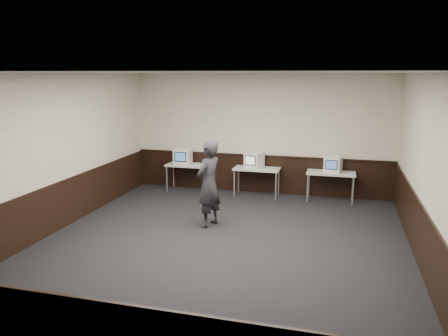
% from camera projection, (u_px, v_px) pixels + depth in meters
% --- Properties ---
extents(floor, '(8.00, 8.00, 0.00)m').
position_uv_depth(floor, '(220.00, 246.00, 8.22)').
color(floor, black).
rests_on(floor, ground).
extents(ceiling, '(8.00, 8.00, 0.00)m').
position_uv_depth(ceiling, '(220.00, 72.00, 7.54)').
color(ceiling, white).
rests_on(ceiling, back_wall).
extents(back_wall, '(7.00, 0.00, 7.00)m').
position_uv_depth(back_wall, '(260.00, 134.00, 11.66)').
color(back_wall, beige).
rests_on(back_wall, ground).
extents(front_wall, '(7.00, 0.00, 7.00)m').
position_uv_depth(front_wall, '(107.00, 245.00, 4.11)').
color(front_wall, beige).
rests_on(front_wall, ground).
extents(left_wall, '(0.00, 8.00, 8.00)m').
position_uv_depth(left_wall, '(53.00, 154.00, 8.77)').
color(left_wall, beige).
rests_on(left_wall, ground).
extents(right_wall, '(0.00, 8.00, 8.00)m').
position_uv_depth(right_wall, '(430.00, 174.00, 7.00)').
color(right_wall, beige).
rests_on(right_wall, ground).
extents(wainscot_back, '(6.98, 0.04, 1.00)m').
position_uv_depth(wainscot_back, '(259.00, 174.00, 11.87)').
color(wainscot_back, black).
rests_on(wainscot_back, back_wall).
extents(wainscot_left, '(0.04, 7.98, 1.00)m').
position_uv_depth(wainscot_left, '(58.00, 206.00, 9.00)').
color(wainscot_left, black).
rests_on(wainscot_left, left_wall).
extents(wainscot_right, '(0.04, 7.98, 1.00)m').
position_uv_depth(wainscot_right, '(422.00, 239.00, 7.23)').
color(wainscot_right, black).
rests_on(wainscot_right, right_wall).
extents(wainscot_rail, '(6.98, 0.06, 0.04)m').
position_uv_depth(wainscot_rail, '(260.00, 156.00, 11.74)').
color(wainscot_rail, black).
rests_on(wainscot_rail, wainscot_back).
extents(desk_left, '(1.20, 0.60, 0.75)m').
position_uv_depth(desk_left, '(189.00, 167.00, 11.96)').
color(desk_left, silver).
rests_on(desk_left, ground).
extents(desk_center, '(1.20, 0.60, 0.75)m').
position_uv_depth(desk_center, '(257.00, 171.00, 11.48)').
color(desk_center, silver).
rests_on(desk_center, ground).
extents(desk_right, '(1.20, 0.60, 0.75)m').
position_uv_depth(desk_right, '(331.00, 175.00, 10.99)').
color(desk_right, silver).
rests_on(desk_right, ground).
extents(emac_left, '(0.47, 0.50, 0.44)m').
position_uv_depth(emac_left, '(183.00, 156.00, 11.93)').
color(emac_left, white).
rests_on(emac_left, desk_left).
extents(emac_center, '(0.52, 0.53, 0.41)m').
position_uv_depth(emac_center, '(254.00, 160.00, 11.48)').
color(emac_center, white).
rests_on(emac_center, desk_center).
extents(emac_right, '(0.47, 0.49, 0.40)m').
position_uv_depth(emac_right, '(333.00, 164.00, 10.97)').
color(emac_right, white).
rests_on(emac_right, desk_right).
extents(person, '(0.65, 0.78, 1.84)m').
position_uv_depth(person, '(209.00, 184.00, 9.13)').
color(person, '#252429').
rests_on(person, ground).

